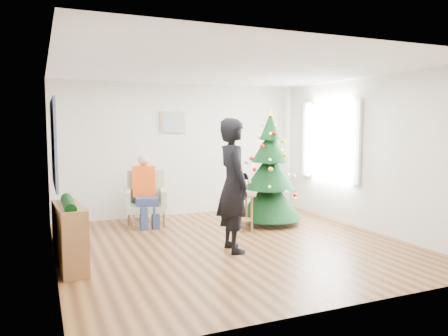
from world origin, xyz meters
name	(u,v)px	position (x,y,z in m)	size (l,w,h in m)	color
floor	(233,245)	(0.00, 0.00, 0.00)	(5.00, 5.00, 0.00)	brown
ceiling	(234,69)	(0.00, 0.00, 2.60)	(5.00, 5.00, 0.00)	white
wall_back	(182,150)	(0.00, 2.50, 1.30)	(5.00, 5.00, 0.00)	silver
wall_front	(342,176)	(0.00, -2.50, 1.30)	(5.00, 5.00, 0.00)	silver
wall_left	(52,164)	(-2.50, 0.00, 1.30)	(5.00, 5.00, 0.00)	silver
wall_right	(368,154)	(2.50, 0.00, 1.30)	(5.00, 5.00, 0.00)	silver
window_panel	(330,141)	(2.47, 1.00, 1.50)	(0.04, 1.30, 1.40)	white
curtains	(329,141)	(2.44, 1.00, 1.50)	(0.05, 1.75, 1.50)	white
christmas_tree	(270,173)	(1.19, 1.04, 0.94)	(1.15, 1.15, 2.08)	#3F2816
stool	(243,212)	(0.51, 0.73, 0.33)	(0.43, 0.43, 0.64)	brown
laptop	(243,193)	(0.51, 0.73, 0.65)	(0.35, 0.23, 0.03)	silver
armchair	(146,206)	(-0.92, 1.76, 0.36)	(0.81, 0.78, 0.97)	#9FAD8C
seated_person	(146,190)	(-0.93, 1.71, 0.65)	(0.46, 0.61, 1.28)	navy
standing_man	(233,185)	(-0.13, -0.28, 0.94)	(0.69, 0.45, 1.89)	black
game_controller	(247,163)	(0.07, -0.31, 1.26)	(0.04, 0.13, 0.04)	white
console	(70,237)	(-2.33, -0.20, 0.40)	(0.30, 1.00, 0.80)	brown
garland	(68,204)	(-2.33, -0.20, 0.82)	(0.14, 0.14, 0.90)	black
tapestry	(54,143)	(-2.46, 0.30, 1.55)	(0.03, 1.50, 1.15)	black
framed_picture	(173,122)	(-0.20, 2.46, 1.85)	(0.52, 0.05, 0.42)	tan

